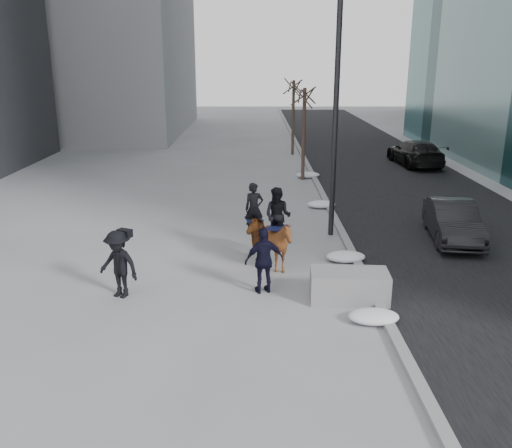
{
  "coord_description": "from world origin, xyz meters",
  "views": [
    {
      "loc": [
        -0.04,
        -12.98,
        5.78
      ],
      "look_at": [
        0.0,
        1.2,
        1.5
      ],
      "focal_mm": 38.0,
      "sensor_mm": 36.0,
      "label": 1
    }
  ],
  "objects_px": {
    "car_near": "(453,221)",
    "mounted_right": "(278,238)",
    "mounted_left": "(254,231)",
    "planter": "(349,286)"
  },
  "relations": [
    {
      "from": "planter",
      "to": "mounted_right",
      "type": "distance_m",
      "value": 2.76
    },
    {
      "from": "mounted_right",
      "to": "mounted_left",
      "type": "bearing_deg",
      "value": 123.84
    },
    {
      "from": "mounted_left",
      "to": "mounted_right",
      "type": "xyz_separation_m",
      "value": [
        0.67,
        -1.0,
        0.1
      ]
    },
    {
      "from": "planter",
      "to": "car_near",
      "type": "bearing_deg",
      "value": 48.35
    },
    {
      "from": "planter",
      "to": "mounted_left",
      "type": "bearing_deg",
      "value": 127.59
    },
    {
      "from": "car_near",
      "to": "mounted_right",
      "type": "relative_size",
      "value": 1.66
    },
    {
      "from": "car_near",
      "to": "mounted_right",
      "type": "height_order",
      "value": "mounted_right"
    },
    {
      "from": "mounted_left",
      "to": "mounted_right",
      "type": "bearing_deg",
      "value": -56.16
    },
    {
      "from": "car_near",
      "to": "mounted_left",
      "type": "bearing_deg",
      "value": -157.95
    },
    {
      "from": "car_near",
      "to": "mounted_right",
      "type": "bearing_deg",
      "value": -147.95
    }
  ]
}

